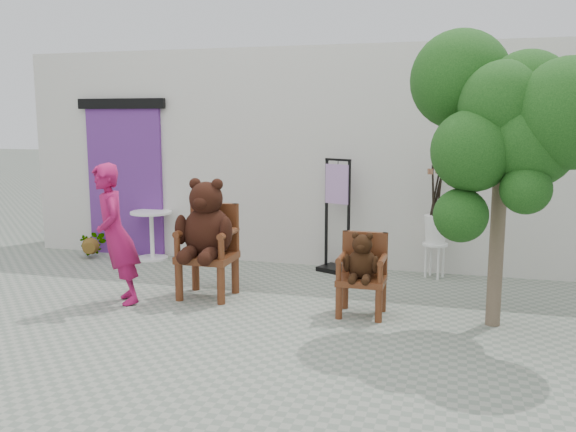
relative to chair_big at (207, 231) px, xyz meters
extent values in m
plane|color=gray|center=(0.94, -0.79, -0.77)|extent=(60.00, 60.00, 0.00)
cube|color=silver|center=(0.94, 2.31, 0.73)|extent=(9.00, 1.00, 3.00)
cube|color=#5B287A|center=(-2.06, 1.79, 0.33)|extent=(1.20, 0.08, 2.20)
cube|color=black|center=(-2.06, 1.75, 1.48)|extent=(1.40, 0.06, 0.15)
cylinder|color=#4B2210|center=(-0.25, -0.23, -0.55)|extent=(0.09, 0.09, 0.42)
cylinder|color=#4B2210|center=(-0.25, 0.22, -0.55)|extent=(0.09, 0.09, 0.42)
cylinder|color=#4B2210|center=(0.25, -0.23, -0.55)|extent=(0.09, 0.09, 0.42)
cylinder|color=#4B2210|center=(0.25, 0.22, -0.55)|extent=(0.09, 0.09, 0.42)
cube|color=#4B2210|center=(0.00, -0.01, -0.30)|extent=(0.61, 0.56, 0.08)
cube|color=#4B2210|center=(0.00, 0.23, 0.02)|extent=(0.58, 0.08, 0.56)
cylinder|color=#4B2210|center=(-0.26, 0.23, 0.02)|extent=(0.08, 0.08, 0.56)
cylinder|color=#4B2210|center=(-0.26, -0.23, -0.14)|extent=(0.07, 0.07, 0.25)
cylinder|color=#4B2210|center=(-0.26, -0.01, -0.01)|extent=(0.08, 0.53, 0.08)
cylinder|color=#4B2210|center=(0.26, 0.23, 0.02)|extent=(0.08, 0.08, 0.56)
cylinder|color=#4B2210|center=(0.26, -0.23, -0.14)|extent=(0.07, 0.07, 0.25)
cylinder|color=#4B2210|center=(0.26, -0.01, -0.01)|extent=(0.08, 0.53, 0.08)
ellipsoid|color=black|center=(0.00, 0.02, -0.02)|extent=(0.57, 0.49, 0.60)
sphere|color=black|center=(0.00, -0.01, 0.38)|extent=(0.38, 0.38, 0.38)
ellipsoid|color=black|center=(0.00, -0.16, 0.35)|extent=(0.17, 0.14, 0.14)
sphere|color=black|center=(-0.13, 0.00, 0.54)|extent=(0.13, 0.13, 0.13)
sphere|color=black|center=(0.13, 0.00, 0.54)|extent=(0.13, 0.13, 0.13)
ellipsoid|color=black|center=(-0.27, -0.10, 0.02)|extent=(0.13, 0.19, 0.34)
ellipsoid|color=black|center=(-0.12, -0.24, -0.21)|extent=(0.17, 0.34, 0.17)
sphere|color=black|center=(-0.12, -0.37, -0.23)|extent=(0.16, 0.16, 0.16)
ellipsoid|color=black|center=(0.27, -0.10, 0.02)|extent=(0.13, 0.19, 0.34)
ellipsoid|color=black|center=(0.12, -0.24, -0.21)|extent=(0.17, 0.34, 0.17)
sphere|color=black|center=(0.12, -0.37, -0.23)|extent=(0.16, 0.16, 0.16)
cylinder|color=#4B2210|center=(1.60, -0.39, -0.60)|extent=(0.07, 0.07, 0.34)
cylinder|color=#4B2210|center=(1.60, -0.02, -0.60)|extent=(0.07, 0.07, 0.34)
cylinder|color=#4B2210|center=(2.01, -0.39, -0.60)|extent=(0.07, 0.07, 0.34)
cylinder|color=#4B2210|center=(2.01, -0.02, -0.60)|extent=(0.07, 0.07, 0.34)
cube|color=#4B2210|center=(1.80, -0.20, -0.39)|extent=(0.49, 0.45, 0.06)
cube|color=#4B2210|center=(1.80, -0.01, -0.14)|extent=(0.46, 0.06, 0.45)
cylinder|color=#4B2210|center=(1.59, -0.01, -0.14)|extent=(0.06, 0.06, 0.45)
cylinder|color=#4B2210|center=(1.59, -0.39, -0.26)|extent=(0.06, 0.06, 0.20)
cylinder|color=#4B2210|center=(1.59, -0.20, -0.16)|extent=(0.06, 0.42, 0.06)
cylinder|color=#4B2210|center=(2.02, -0.01, -0.14)|extent=(0.06, 0.06, 0.45)
cylinder|color=#4B2210|center=(2.02, -0.39, -0.26)|extent=(0.06, 0.06, 0.20)
cylinder|color=#4B2210|center=(2.02, -0.20, -0.16)|extent=(0.06, 0.42, 0.06)
ellipsoid|color=black|center=(1.80, -0.20, -0.23)|extent=(0.31, 0.27, 0.33)
sphere|color=black|center=(1.80, -0.21, -0.01)|extent=(0.21, 0.21, 0.21)
ellipsoid|color=black|center=(1.80, -0.30, -0.03)|extent=(0.09, 0.07, 0.07)
sphere|color=black|center=(1.73, -0.21, 0.08)|extent=(0.07, 0.07, 0.07)
sphere|color=black|center=(1.88, -0.21, 0.08)|extent=(0.07, 0.07, 0.07)
ellipsoid|color=black|center=(1.66, -0.26, -0.20)|extent=(0.07, 0.10, 0.19)
ellipsoid|color=black|center=(1.74, -0.34, -0.33)|extent=(0.09, 0.18, 0.09)
sphere|color=black|center=(1.74, -0.41, -0.35)|extent=(0.09, 0.09, 0.09)
ellipsoid|color=black|center=(1.95, -0.26, -0.20)|extent=(0.07, 0.10, 0.19)
ellipsoid|color=black|center=(1.87, -0.34, -0.33)|extent=(0.09, 0.18, 0.09)
sphere|color=black|center=(1.87, -0.41, -0.35)|extent=(0.09, 0.09, 0.09)
imported|color=#9F134E|center=(-0.86, -0.51, 0.01)|extent=(0.64, 0.68, 1.55)
cylinder|color=white|center=(-1.53, 1.56, -0.08)|extent=(0.60, 0.60, 0.03)
cylinder|color=white|center=(-1.53, 1.56, -0.42)|extent=(0.06, 0.06, 0.68)
cylinder|color=white|center=(-1.53, 1.56, -0.75)|extent=(0.44, 0.44, 0.03)
cube|color=black|center=(1.05, 1.63, -0.02)|extent=(0.04, 0.04, 1.50)
cube|color=black|center=(1.37, 1.48, -0.02)|extent=(0.04, 0.04, 1.50)
cube|color=black|center=(1.21, 1.56, 0.73)|extent=(0.38, 0.19, 0.03)
cube|color=black|center=(1.21, 1.56, -0.74)|extent=(0.55, 0.50, 0.06)
cube|color=#A97FBA|center=(1.21, 1.55, 0.41)|extent=(0.34, 0.18, 0.52)
cylinder|color=black|center=(1.21, 1.56, 0.70)|extent=(0.01, 0.01, 0.08)
cylinder|color=white|center=(2.49, 1.56, -0.33)|extent=(0.32, 0.32, 0.03)
cylinder|color=white|center=(2.57, 1.64, -0.55)|extent=(0.03, 0.03, 0.44)
cylinder|color=white|center=(2.40, 1.64, -0.55)|extent=(0.03, 0.03, 0.44)
cylinder|color=white|center=(2.40, 1.47, -0.55)|extent=(0.03, 0.03, 0.44)
cylinder|color=white|center=(2.57, 1.47, -0.55)|extent=(0.03, 0.03, 0.44)
cylinder|color=black|center=(2.45, 1.60, 0.29)|extent=(0.14, 0.13, 0.79)
cylinder|color=brown|center=(2.41, 1.64, 0.61)|extent=(0.05, 0.04, 0.08)
cylinder|color=black|center=(2.44, 1.54, 0.29)|extent=(0.07, 0.19, 0.79)
cylinder|color=brown|center=(2.38, 1.53, 0.61)|extent=(0.04, 0.05, 0.08)
cylinder|color=black|center=(2.48, 1.61, 0.29)|extent=(0.17, 0.04, 0.79)
cylinder|color=brown|center=(2.47, 1.66, 0.61)|extent=(0.05, 0.04, 0.08)
cylinder|color=black|center=(2.44, 1.53, 0.29)|extent=(0.08, 0.11, 0.80)
cylinder|color=brown|center=(2.41, 1.51, 0.61)|extent=(0.04, 0.04, 0.08)
cylinder|color=black|center=(2.49, 1.61, 0.29)|extent=(0.17, 0.03, 0.79)
cylinder|color=brown|center=(2.49, 1.66, 0.61)|extent=(0.05, 0.04, 0.08)
cylinder|color=black|center=(2.51, 1.60, 0.29)|extent=(0.08, 0.06, 0.80)
cylinder|color=brown|center=(2.53, 1.62, 0.61)|extent=(0.04, 0.04, 0.07)
cylinder|color=brown|center=(3.12, -0.16, 0.48)|extent=(0.14, 0.14, 2.49)
sphere|color=black|center=(3.30, -0.29, 1.49)|extent=(0.79, 0.79, 0.79)
sphere|color=black|center=(3.62, -0.57, 1.31)|extent=(0.98, 0.98, 0.98)
sphere|color=black|center=(3.32, -0.47, 1.08)|extent=(0.87, 0.87, 0.87)
sphere|color=black|center=(3.18, 0.02, 1.28)|extent=(0.95, 0.95, 0.95)
sphere|color=black|center=(2.71, -0.02, 1.64)|extent=(0.97, 0.97, 0.97)
sphere|color=black|center=(3.10, -0.43, 1.38)|extent=(0.82, 0.82, 0.82)
sphere|color=black|center=(2.84, -0.56, 0.98)|extent=(0.75, 0.75, 0.75)
sphere|color=black|center=(2.76, -0.60, 0.39)|extent=(0.50, 0.50, 0.50)
sphere|color=black|center=(3.29, -0.69, 0.66)|extent=(0.45, 0.45, 0.45)
imported|color=black|center=(-2.46, 1.45, -0.55)|extent=(0.49, 0.46, 0.43)
camera|label=1|loc=(2.69, -6.32, 1.26)|focal=38.00mm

